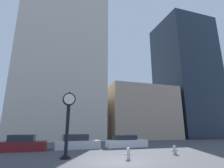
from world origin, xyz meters
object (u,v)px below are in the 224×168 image
street_clock (68,116)px  fire_hydrant_near (175,150)px  car_maroon (23,144)px  car_silver (77,143)px  car_white (126,142)px  fire_hydrant_far (128,153)px

street_clock → fire_hydrant_near: size_ratio=6.73×
street_clock → car_maroon: 7.15m
car_silver → car_white: bearing=-2.0°
fire_hydrant_near → fire_hydrant_far: size_ratio=0.92×
car_white → fire_hydrant_near: car_white is taller
street_clock → fire_hydrant_near: (8.43, -0.46, -2.51)m
street_clock → car_white: size_ratio=1.01×
car_silver → fire_hydrant_far: 8.06m
fire_hydrant_near → car_white: bearing=101.8°
street_clock → car_silver: (1.47, 6.19, -2.26)m
car_silver → fire_hydrant_far: bearing=-74.8°
street_clock → fire_hydrant_far: size_ratio=6.17×
car_silver → car_white: 5.56m
car_maroon → car_silver: (4.97, 0.37, -0.01)m
car_silver → fire_hydrant_near: bearing=-46.7°
car_white → fire_hydrant_far: (-3.04, -7.75, -0.16)m
street_clock → car_silver: street_clock is taller
street_clock → car_white: (7.03, 6.29, -2.32)m
fire_hydrant_far → car_silver: bearing=108.2°
car_maroon → fire_hydrant_near: (11.94, -6.28, -0.26)m
car_maroon → car_white: bearing=4.9°
fire_hydrant_near → fire_hydrant_far: bearing=-167.3°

